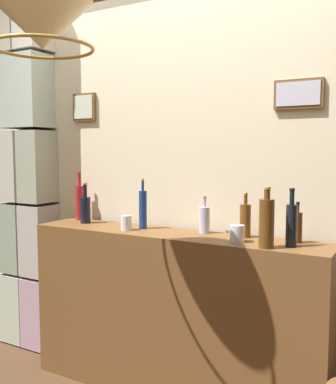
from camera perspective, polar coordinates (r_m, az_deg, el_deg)
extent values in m
cube|color=beige|center=(2.83, 3.03, 3.51)|extent=(3.73, 0.08, 2.80)
cube|color=brown|center=(3.25, -10.62, 10.65)|extent=(0.19, 0.03, 0.19)
cube|color=beige|center=(3.24, -10.81, 10.67)|extent=(0.16, 0.01, 0.16)
cube|color=brown|center=(2.57, 16.40, 11.98)|extent=(0.27, 0.03, 0.16)
cube|color=#B7B6C6|center=(2.55, 16.32, 12.02)|extent=(0.24, 0.01, 0.13)
cube|color=#B2BDA4|center=(3.80, -18.10, -13.58)|extent=(0.23, 0.29, 0.53)
cube|color=#AE8D9F|center=(3.64, -15.58, -14.36)|extent=(0.22, 0.29, 0.53)
cube|color=gray|center=(3.66, -18.35, -5.43)|extent=(0.22, 0.29, 0.53)
cube|color=#ADA79D|center=(3.50, -15.81, -5.86)|extent=(0.21, 0.29, 0.53)
cube|color=#B9B6A5|center=(3.61, -18.60, 3.18)|extent=(0.21, 0.29, 0.53)
cube|color=#9C9F88|center=(3.44, -16.04, 3.16)|extent=(0.20, 0.29, 0.53)
cube|color=#AAB7A8|center=(3.55, -17.60, 12.07)|extent=(0.40, 0.29, 0.53)
cube|color=#B4AD92|center=(3.73, -19.14, 20.26)|extent=(0.23, 0.29, 0.53)
cube|color=beige|center=(3.57, -16.52, 21.04)|extent=(0.20, 0.29, 0.53)
cube|color=brown|center=(2.79, 0.53, -15.48)|extent=(1.86, 0.35, 1.00)
cylinder|color=black|center=(3.06, -10.55, -2.29)|extent=(0.07, 0.07, 0.18)
cylinder|color=black|center=(3.04, -10.59, 0.16)|extent=(0.03, 0.03, 0.09)
cylinder|color=#B7932D|center=(3.04, -10.61, 1.08)|extent=(0.03, 0.03, 0.01)
cylinder|color=brown|center=(2.55, 9.88, -3.66)|extent=(0.06, 0.06, 0.19)
cylinder|color=brown|center=(2.53, 9.92, -0.95)|extent=(0.02, 0.02, 0.06)
cylinder|color=#B7932D|center=(2.53, 9.93, -0.20)|extent=(0.02, 0.02, 0.01)
cylinder|color=#5D3714|center=(2.28, 12.52, -3.99)|extent=(0.08, 0.08, 0.25)
cylinder|color=#5D3714|center=(2.27, 12.60, -0.28)|extent=(0.03, 0.03, 0.05)
cylinder|color=#B7932D|center=(2.26, 12.61, 0.50)|extent=(0.04, 0.04, 0.01)
cylinder|color=navy|center=(2.79, -3.24, -2.29)|extent=(0.05, 0.05, 0.24)
cylinder|color=navy|center=(2.77, -3.26, 0.81)|extent=(0.02, 0.02, 0.06)
cylinder|color=#B7932D|center=(2.77, -3.26, 1.58)|extent=(0.02, 0.02, 0.01)
cylinder|color=silver|center=(2.65, 4.69, -3.60)|extent=(0.06, 0.06, 0.16)
cylinder|color=silver|center=(2.64, 4.71, -1.35)|extent=(0.02, 0.02, 0.05)
cylinder|color=#B7932D|center=(2.64, 4.71, -0.64)|extent=(0.02, 0.02, 0.01)
cylinder|color=#583316|center=(2.46, 16.24, -4.41)|extent=(0.05, 0.05, 0.16)
cylinder|color=#583316|center=(2.45, 16.31, -2.02)|extent=(0.02, 0.02, 0.04)
cylinder|color=black|center=(2.44, 16.32, -1.37)|extent=(0.02, 0.02, 0.01)
cylinder|color=#A42023|center=(3.21, -11.24, -1.38)|extent=(0.06, 0.06, 0.24)
cylinder|color=#A42023|center=(3.19, -11.30, 1.51)|extent=(0.02, 0.02, 0.08)
cylinder|color=maroon|center=(3.19, -11.31, 2.37)|extent=(0.02, 0.02, 0.01)
cylinder|color=black|center=(2.35, 15.52, -4.19)|extent=(0.06, 0.06, 0.22)
cylinder|color=black|center=(2.33, 15.61, -0.70)|extent=(0.02, 0.02, 0.07)
cylinder|color=black|center=(2.32, 15.63, 0.32)|extent=(0.03, 0.03, 0.01)
cylinder|color=silver|center=(2.42, 8.86, -5.29)|extent=(0.08, 0.08, 0.09)
cylinder|color=silver|center=(2.75, -5.38, -3.97)|extent=(0.07, 0.07, 0.09)
cone|color=beige|center=(2.20, -15.86, 19.98)|extent=(0.46, 0.46, 0.22)
torus|color=#AD8433|center=(2.18, -15.79, 17.35)|extent=(0.47, 0.47, 0.02)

